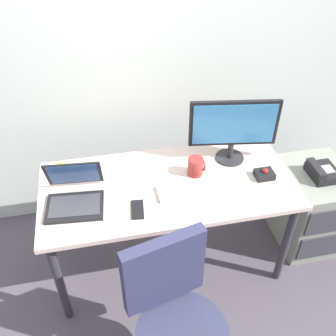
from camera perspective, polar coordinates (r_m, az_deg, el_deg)
name	(u,v)px	position (r m, az deg, el deg)	size (l,w,h in m)	color
ground_plane	(168,259)	(2.81, 0.00, -13.17)	(8.00, 8.00, 0.00)	#4A434D
back_wall	(145,25)	(2.54, -3.43, 20.18)	(6.00, 0.10, 2.80)	silver
desk	(168,193)	(2.34, 0.00, -3.75)	(1.49, 0.70, 0.71)	beige
file_cabinet	(310,206)	(2.92, 20.13, -5.24)	(0.42, 0.53, 0.59)	gray
desk_phone	(322,172)	(2.70, 21.66, -0.53)	(0.17, 0.20, 0.09)	black
office_chair	(176,330)	(2.04, 1.22, -22.66)	(0.52, 0.53, 0.95)	black
monitor_main	(234,127)	(2.37, 9.58, 5.96)	(0.53, 0.18, 0.41)	#262628
keyboard	(193,189)	(2.24, 3.68, -3.12)	(0.41, 0.14, 0.03)	silver
laptop	(75,195)	(2.21, -13.54, -3.80)	(0.34, 0.34, 0.23)	black
trackball_mouse	(264,174)	(2.39, 13.96, -0.86)	(0.11, 0.09, 0.07)	black
coffee_mug	(196,166)	(2.33, 4.10, 0.24)	(0.10, 0.09, 0.12)	#A32F2B
cell_phone	(137,210)	(2.14, -4.50, -6.09)	(0.07, 0.14, 0.01)	black
banana	(70,167)	(2.45, -14.23, 0.08)	(0.19, 0.04, 0.04)	yellow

